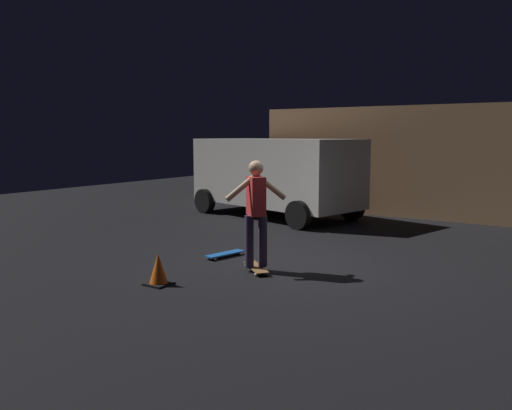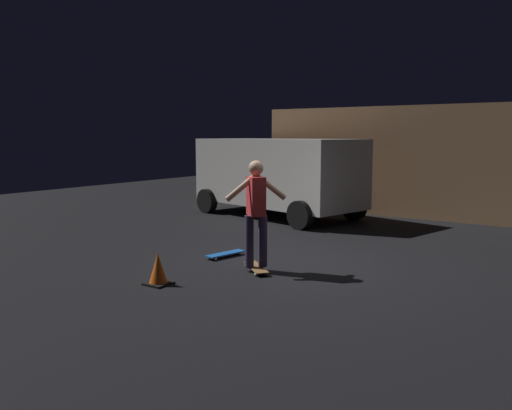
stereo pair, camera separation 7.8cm
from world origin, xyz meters
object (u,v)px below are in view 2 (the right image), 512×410
Objects in this scene: traffic_cone at (158,270)px; skateboard_ridden at (256,268)px; skater at (256,206)px; parked_van at (277,172)px; skateboard_spare at (226,254)px.

skateboard_ridden is at bearing 62.61° from traffic_cone.
skater is at bearing 0.00° from skateboard_ridden.
skateboard_spare is at bearing -68.65° from parked_van.
skateboard_spare is 1.48m from skater.
skater is (0.99, -0.50, 0.98)m from skateboard_spare.
skateboard_ridden is 1.60m from traffic_cone.
traffic_cone is (-0.73, -1.41, -0.83)m from skater.
parked_van is at bearing 107.47° from traffic_cone.
skater is 1.79m from traffic_cone.
skateboard_ridden is (2.74, -4.98, -1.11)m from parked_van.
skater is 3.63× the size of traffic_cone.
skater is at bearing -26.62° from skateboard_spare.
skater reaches higher than skateboard_ridden.
skateboard_spare is at bearing 153.38° from skater.
skater reaches higher than skateboard_spare.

